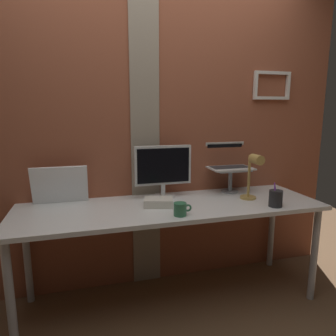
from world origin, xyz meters
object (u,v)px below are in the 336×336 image
object	(u,v)px
desk_lamp	(253,172)
pen_cup	(276,198)
whiteboard_panel	(60,185)
laptop	(227,161)
monitor	(163,168)
coffee_mug	(180,209)

from	to	relation	value
desk_lamp	pen_cup	bearing A→B (deg)	-64.54
whiteboard_panel	pen_cup	size ratio (longest dim) A/B	2.26
whiteboard_panel	pen_cup	distance (m)	1.53
laptop	pen_cup	bearing A→B (deg)	-75.37
whiteboard_panel	desk_lamp	bearing A→B (deg)	-12.33
monitor	desk_lamp	world-z (taller)	monitor
monitor	desk_lamp	xyz separation A→B (m)	(0.62, -0.26, -0.01)
monitor	desk_lamp	distance (m)	0.67
desk_lamp	coffee_mug	size ratio (longest dim) A/B	2.96
desk_lamp	coffee_mug	distance (m)	0.66
coffee_mug	desk_lamp	bearing A→B (deg)	15.71
monitor	coffee_mug	world-z (taller)	monitor
pen_cup	coffee_mug	world-z (taller)	pen_cup
laptop	coffee_mug	world-z (taller)	laptop
laptop	whiteboard_panel	size ratio (longest dim) A/B	0.90
laptop	desk_lamp	bearing A→B (deg)	-81.62
laptop	coffee_mug	xyz separation A→B (m)	(-0.57, -0.50, -0.21)
monitor	desk_lamp	bearing A→B (deg)	-22.77
whiteboard_panel	laptop	bearing A→B (deg)	1.21
monitor	whiteboard_panel	xyz separation A→B (m)	(-0.75, 0.04, -0.09)
monitor	whiteboard_panel	bearing A→B (deg)	176.95
monitor	whiteboard_panel	distance (m)	0.76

